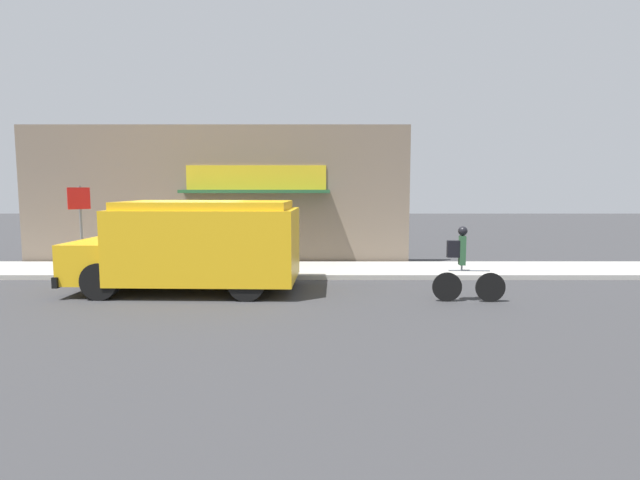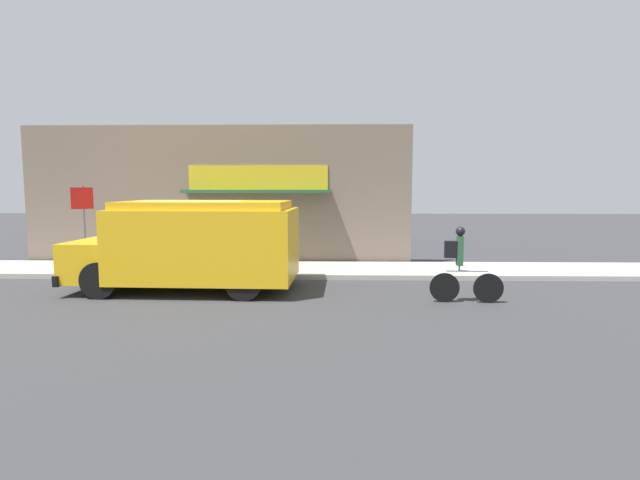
{
  "view_description": "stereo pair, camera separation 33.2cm",
  "coord_description": "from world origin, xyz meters",
  "views": [
    {
      "loc": [
        3.34,
        -13.15,
        2.45
      ],
      "look_at": [
        3.35,
        -0.2,
        1.1
      ],
      "focal_mm": 28.0,
      "sensor_mm": 36.0,
      "label": 1
    },
    {
      "loc": [
        3.67,
        -13.14,
        2.45
      ],
      "look_at": [
        3.35,
        -0.2,
        1.1
      ],
      "focal_mm": 28.0,
      "sensor_mm": 36.0,
      "label": 2
    }
  ],
  "objects": [
    {
      "name": "cyclist",
      "position": [
        6.43,
        -2.54,
        0.79
      ],
      "size": [
        1.56,
        0.21,
        1.64
      ],
      "rotation": [
        0.0,
        0.0,
        -0.05
      ],
      "color": "black",
      "rests_on": "ground_plane"
    },
    {
      "name": "ground_plane",
      "position": [
        0.0,
        0.0,
        0.0
      ],
      "size": [
        70.0,
        70.0,
        0.0
      ],
      "primitive_type": "plane",
      "color": "#38383A"
    },
    {
      "name": "trash_bin",
      "position": [
        -0.7,
        2.12,
        0.57
      ],
      "size": [
        0.46,
        0.46,
        0.86
      ],
      "color": "#2D5138",
      "rests_on": "sidewalk"
    },
    {
      "name": "storefront",
      "position": [
        0.06,
        2.67,
        2.22
      ],
      "size": [
        12.33,
        0.85,
        4.42
      ],
      "color": "#756656",
      "rests_on": "ground_plane"
    },
    {
      "name": "sidewalk",
      "position": [
        0.0,
        1.25,
        0.07
      ],
      "size": [
        28.0,
        2.5,
        0.13
      ],
      "color": "#ADAAA3",
      "rests_on": "ground_plane"
    },
    {
      "name": "stop_sign_post",
      "position": [
        -3.32,
        0.67,
        1.73
      ],
      "size": [
        0.45,
        0.45,
        2.38
      ],
      "color": "slate",
      "rests_on": "sidewalk"
    },
    {
      "name": "school_bus",
      "position": [
        0.39,
        -1.4,
        1.13
      ],
      "size": [
        5.32,
        2.91,
        2.14
      ],
      "rotation": [
        0.0,
        0.0,
        -0.03
      ],
      "color": "yellow",
      "rests_on": "ground_plane"
    }
  ]
}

